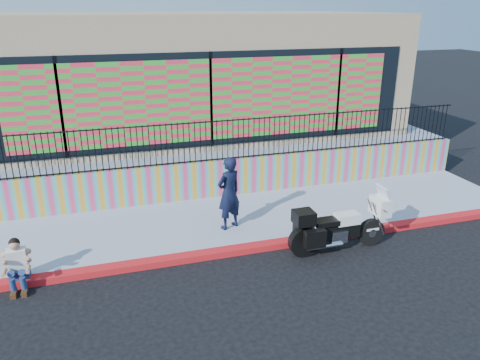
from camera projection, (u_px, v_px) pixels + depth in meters
name	position (u px, v px, depth m)	size (l,w,h in m)	color
ground	(255.00, 250.00, 11.14)	(90.00, 90.00, 0.00)	black
red_curb	(255.00, 247.00, 11.12)	(16.00, 0.30, 0.15)	red
sidewalk	(235.00, 219.00, 12.60)	(16.00, 3.00, 0.15)	#949CB2
mural_wall	(220.00, 178.00, 13.81)	(16.00, 0.20, 1.10)	#E53C70
metal_fence	(219.00, 140.00, 13.41)	(15.80, 0.04, 1.20)	black
elevated_platform	(187.00, 137.00, 18.41)	(16.00, 10.00, 1.25)	#949CB2
storefront_building	(185.00, 70.00, 17.30)	(14.00, 8.06, 4.00)	tan
police_motorcycle	(338.00, 226.00, 10.93)	(2.43, 0.80, 1.51)	black
police_officer	(229.00, 193.00, 11.64)	(0.69, 0.45, 1.88)	black
seated_man	(18.00, 269.00, 9.48)	(0.54, 0.71, 1.06)	navy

